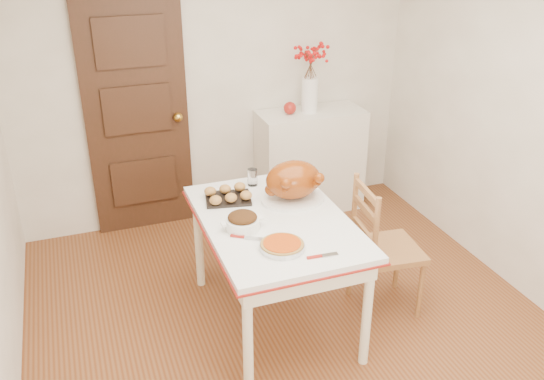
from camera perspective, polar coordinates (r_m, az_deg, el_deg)
name	(u,v)px	position (r m, az deg, el deg)	size (l,w,h in m)	color
floor	(303,342)	(3.99, 3.04, -14.68)	(3.50, 4.00, 0.00)	#652E13
wall_back	(216,82)	(5.11, -5.50, 10.53)	(3.50, 0.00, 2.50)	white
door_back	(137,116)	(5.02, -13.09, 7.08)	(0.85, 0.06, 2.06)	#3A1F14
sideboard	(310,161)	(5.42, 3.73, 2.86)	(0.96, 0.43, 0.96)	silver
kitchen_table	(275,271)	(3.93, 0.25, -7.94)	(0.92, 1.34, 0.80)	white
chair_oak	(388,247)	(4.10, 11.26, -5.47)	(0.43, 0.43, 0.98)	#9C6341
berry_vase	(310,76)	(5.15, 3.76, 11.05)	(0.33, 0.33, 0.64)	white
apple	(290,108)	(5.15, 1.76, 8.03)	(0.11, 0.11, 0.11)	maroon
turkey_platter	(293,182)	(3.89, 2.09, 0.81)	(0.44, 0.35, 0.28)	#8B3610
pumpkin_pie	(282,245)	(3.39, 1.00, -5.39)	(0.26, 0.26, 0.05)	#B53C09
stuffing_dish	(243,221)	(3.59, -2.91, -3.06)	(0.27, 0.21, 0.11)	#49260D
rolls_tray	(228,195)	(3.95, -4.33, -0.45)	(0.30, 0.24, 0.08)	#AA7A37
pie_server	(322,256)	(3.35, 4.97, -6.42)	(0.19, 0.05, 0.01)	silver
carving_knife	(250,238)	(3.51, -2.20, -4.69)	(0.24, 0.06, 0.01)	silver
drinking_glass	(252,177)	(4.15, -1.93, 1.26)	(0.07, 0.07, 0.12)	white
shaker_pair	(287,173)	(4.27, 1.49, 1.72)	(0.08, 0.03, 0.08)	white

